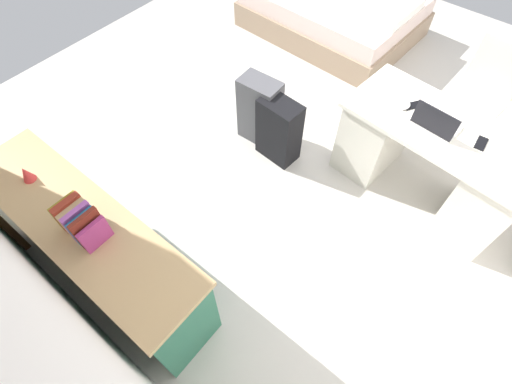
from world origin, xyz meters
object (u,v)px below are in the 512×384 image
bed (334,11)px  laptop (436,123)px  desk (429,160)px  office_chair (475,102)px  suitcase_black (279,130)px  cell_phone_by_mouse (413,105)px  credenza (99,250)px  cell_phone_near_laptop (481,143)px  computer_mouse (405,106)px  figurine_small (26,174)px  suitcase_spare_grey (260,111)px

bed → laptop: size_ratio=5.96×
desk → laptop: laptop is taller
office_chair → suitcase_black: bearing=46.7°
cell_phone_by_mouse → credenza: bearing=96.6°
suitcase_black → cell_phone_near_laptop: 1.54m
cell_phone_near_laptop → cell_phone_by_mouse: bearing=-9.9°
computer_mouse → cell_phone_near_laptop: 0.58m
cell_phone_near_laptop → computer_mouse: bearing=-4.4°
bed → cell_phone_by_mouse: size_ratio=14.42×
office_chair → cell_phone_by_mouse: bearing=67.5°
cell_phone_by_mouse → suitcase_black: bearing=62.0°
desk → figurine_small: bearing=48.8°
office_chair → desk: bearing=87.9°
office_chair → cell_phone_by_mouse: (0.33, 0.79, 0.33)m
laptop → cell_phone_near_laptop: size_ratio=2.42×
bed → cell_phone_near_laptop: cell_phone_near_laptop is taller
suitcase_black → desk: bearing=-155.9°
desk → office_chair: (-0.03, -0.84, 0.03)m
credenza → cell_phone_near_laptop: size_ratio=13.24×
desk → credenza: size_ratio=0.83×
credenza → figurine_small: size_ratio=16.36×
office_chair → cell_phone_near_laptop: size_ratio=6.91×
computer_mouse → desk: bearing=-175.6°
cell_phone_near_laptop → figurine_small: bearing=41.1°
desk → computer_mouse: bearing=-0.9°
laptop → cell_phone_near_laptop: (-0.32, -0.06, -0.04)m
computer_mouse → cell_phone_by_mouse: size_ratio=0.74×
desk → computer_mouse: 0.50m
laptop → credenza: bearing=57.8°
credenza → cell_phone_by_mouse: size_ratio=13.24×
suitcase_black → computer_mouse: 1.04m
credenza → computer_mouse: 2.42m
bed → computer_mouse: 2.26m
suitcase_spare_grey → computer_mouse: bearing=-164.7°
suitcase_black → laptop: bearing=-157.4°
credenza → laptop: 2.49m
office_chair → figurine_small: 3.57m
suitcase_black → laptop: (-1.08, -0.36, 0.49)m
credenza → cell_phone_by_mouse: 2.48m
desk → figurine_small: 2.88m
suitcase_spare_grey → cell_phone_by_mouse: 1.28m
bed → suitcase_spare_grey: (-0.43, 1.94, 0.08)m
laptop → cell_phone_by_mouse: laptop is taller
credenza → suitcase_spare_grey: bearing=-88.6°
suitcase_black → cell_phone_near_laptop: size_ratio=4.47×
laptop → cell_phone_by_mouse: (0.22, -0.12, -0.04)m
credenza → computer_mouse: size_ratio=18.00×
laptop → bed: bearing=-42.7°
credenza → suitcase_spare_grey: (0.04, -1.79, -0.07)m
desk → suitcase_black: desk is taller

